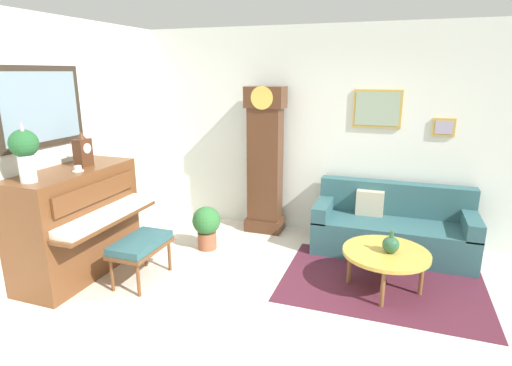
{
  "coord_description": "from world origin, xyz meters",
  "views": [
    {
      "loc": [
        1.03,
        -3.16,
        2.21
      ],
      "look_at": [
        -0.45,
        1.07,
        0.99
      ],
      "focal_mm": 28.78,
      "sensor_mm": 36.0,
      "label": 1
    }
  ],
  "objects_px": {
    "flower_vase": "(25,149)",
    "green_jug": "(391,245)",
    "piano_bench": "(141,246)",
    "teacup": "(78,169)",
    "potted_plant": "(207,225)",
    "piano": "(78,222)",
    "grandfather_clock": "(265,165)",
    "mantel_clock": "(83,151)",
    "coffee_table": "(386,254)",
    "couch": "(392,228)"
  },
  "relations": [
    {
      "from": "flower_vase",
      "to": "green_jug",
      "type": "xyz_separation_m",
      "value": [
        3.28,
        1.25,
        -1.0
      ]
    },
    {
      "from": "piano_bench",
      "to": "teacup",
      "type": "height_order",
      "value": "teacup"
    },
    {
      "from": "potted_plant",
      "to": "teacup",
      "type": "bearing_deg",
      "value": -130.63
    },
    {
      "from": "piano",
      "to": "grandfather_clock",
      "type": "distance_m",
      "value": 2.48
    },
    {
      "from": "piano_bench",
      "to": "piano",
      "type": "bearing_deg",
      "value": -175.4
    },
    {
      "from": "piano",
      "to": "mantel_clock",
      "type": "relative_size",
      "value": 3.79
    },
    {
      "from": "mantel_clock",
      "to": "flower_vase",
      "type": "height_order",
      "value": "flower_vase"
    },
    {
      "from": "piano_bench",
      "to": "grandfather_clock",
      "type": "distance_m",
      "value": 2.09
    },
    {
      "from": "coffee_table",
      "to": "grandfather_clock",
      "type": "bearing_deg",
      "value": 145.28
    },
    {
      "from": "couch",
      "to": "coffee_table",
      "type": "bearing_deg",
      "value": -92.23
    },
    {
      "from": "piano_bench",
      "to": "teacup",
      "type": "bearing_deg",
      "value": -171.27
    },
    {
      "from": "piano_bench",
      "to": "green_jug",
      "type": "relative_size",
      "value": 2.92
    },
    {
      "from": "piano",
      "to": "green_jug",
      "type": "distance_m",
      "value": 3.36
    },
    {
      "from": "coffee_table",
      "to": "potted_plant",
      "type": "bearing_deg",
      "value": 171.75
    },
    {
      "from": "grandfather_clock",
      "to": "green_jug",
      "type": "height_order",
      "value": "grandfather_clock"
    },
    {
      "from": "piano",
      "to": "potted_plant",
      "type": "relative_size",
      "value": 2.57
    },
    {
      "from": "mantel_clock",
      "to": "green_jug",
      "type": "height_order",
      "value": "mantel_clock"
    },
    {
      "from": "couch",
      "to": "potted_plant",
      "type": "distance_m",
      "value": 2.34
    },
    {
      "from": "mantel_clock",
      "to": "flower_vase",
      "type": "bearing_deg",
      "value": -90.04
    },
    {
      "from": "couch",
      "to": "teacup",
      "type": "height_order",
      "value": "teacup"
    },
    {
      "from": "teacup",
      "to": "couch",
      "type": "bearing_deg",
      "value": 29.44
    },
    {
      "from": "couch",
      "to": "coffee_table",
      "type": "xyz_separation_m",
      "value": [
        -0.04,
        -1.02,
        0.08
      ]
    },
    {
      "from": "piano",
      "to": "coffee_table",
      "type": "bearing_deg",
      "value": 12.68
    },
    {
      "from": "piano",
      "to": "mantel_clock",
      "type": "height_order",
      "value": "mantel_clock"
    },
    {
      "from": "teacup",
      "to": "green_jug",
      "type": "distance_m",
      "value": 3.33
    },
    {
      "from": "piano",
      "to": "flower_vase",
      "type": "xyz_separation_m",
      "value": [
        0.0,
        -0.54,
        0.91
      ]
    },
    {
      "from": "grandfather_clock",
      "to": "teacup",
      "type": "distance_m",
      "value": 2.43
    },
    {
      "from": "piano_bench",
      "to": "flower_vase",
      "type": "xyz_separation_m",
      "value": [
        -0.75,
        -0.6,
        1.11
      ]
    },
    {
      "from": "piano",
      "to": "piano_bench",
      "type": "distance_m",
      "value": 0.78
    },
    {
      "from": "teacup",
      "to": "coffee_table",
      "type": "bearing_deg",
      "value": 13.79
    },
    {
      "from": "green_jug",
      "to": "potted_plant",
      "type": "relative_size",
      "value": 0.43
    },
    {
      "from": "piano",
      "to": "teacup",
      "type": "height_order",
      "value": "teacup"
    },
    {
      "from": "teacup",
      "to": "grandfather_clock",
      "type": "bearing_deg",
      "value": 53.49
    },
    {
      "from": "piano_bench",
      "to": "flower_vase",
      "type": "relative_size",
      "value": 1.21
    },
    {
      "from": "potted_plant",
      "to": "grandfather_clock",
      "type": "bearing_deg",
      "value": 59.43
    },
    {
      "from": "piano",
      "to": "green_jug",
      "type": "bearing_deg",
      "value": 12.22
    },
    {
      "from": "flower_vase",
      "to": "couch",
      "type": "bearing_deg",
      "value": 34.85
    },
    {
      "from": "piano_bench",
      "to": "mantel_clock",
      "type": "bearing_deg",
      "value": 169.82
    },
    {
      "from": "couch",
      "to": "green_jug",
      "type": "xyz_separation_m",
      "value": [
        -0.0,
        -1.04,
        0.2
      ]
    },
    {
      "from": "couch",
      "to": "teacup",
      "type": "distance_m",
      "value": 3.75
    },
    {
      "from": "piano",
      "to": "coffee_table",
      "type": "distance_m",
      "value": 3.34
    },
    {
      "from": "grandfather_clock",
      "to": "potted_plant",
      "type": "xyz_separation_m",
      "value": [
        -0.5,
        -0.85,
        -0.64
      ]
    },
    {
      "from": "grandfather_clock",
      "to": "green_jug",
      "type": "xyz_separation_m",
      "value": [
        1.73,
        -1.19,
        -0.45
      ]
    },
    {
      "from": "grandfather_clock",
      "to": "mantel_clock",
      "type": "xyz_separation_m",
      "value": [
        -1.55,
        -1.71,
        0.4
      ]
    },
    {
      "from": "green_jug",
      "to": "piano",
      "type": "bearing_deg",
      "value": -167.78
    },
    {
      "from": "coffee_table",
      "to": "piano_bench",
      "type": "bearing_deg",
      "value": -164.96
    },
    {
      "from": "piano",
      "to": "couch",
      "type": "distance_m",
      "value": 3.74
    },
    {
      "from": "grandfather_clock",
      "to": "green_jug",
      "type": "distance_m",
      "value": 2.15
    },
    {
      "from": "flower_vase",
      "to": "green_jug",
      "type": "height_order",
      "value": "flower_vase"
    },
    {
      "from": "piano_bench",
      "to": "green_jug",
      "type": "bearing_deg",
      "value": 14.41
    }
  ]
}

